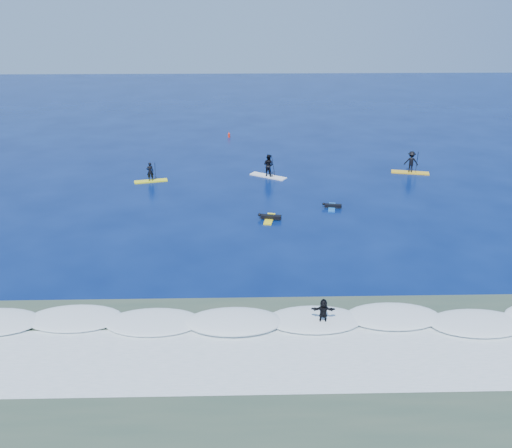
{
  "coord_description": "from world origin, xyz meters",
  "views": [
    {
      "loc": [
        -2.51,
        -34.38,
        15.45
      ],
      "look_at": [
        -1.62,
        1.44,
        0.6
      ],
      "focal_mm": 40.0,
      "sensor_mm": 36.0,
      "label": 1
    }
  ],
  "objects_px": {
    "prone_paddler_near": "(270,218)",
    "sup_paddler_center": "(268,167)",
    "sup_paddler_left": "(150,175)",
    "wave_surfer": "(323,313)",
    "prone_paddler_far": "(332,206)",
    "marker_buoy": "(229,135)",
    "sup_paddler_right": "(411,163)"
  },
  "relations": [
    {
      "from": "prone_paddler_near",
      "to": "sup_paddler_center",
      "type": "bearing_deg",
      "value": 9.03
    },
    {
      "from": "sup_paddler_left",
      "to": "prone_paddler_near",
      "type": "xyz_separation_m",
      "value": [
        9.86,
        -9.0,
        -0.46
      ]
    },
    {
      "from": "sup_paddler_center",
      "to": "sup_paddler_left",
      "type": "bearing_deg",
      "value": -140.52
    },
    {
      "from": "wave_surfer",
      "to": "prone_paddler_far",
      "type": "bearing_deg",
      "value": 83.66
    },
    {
      "from": "prone_paddler_near",
      "to": "prone_paddler_far",
      "type": "xyz_separation_m",
      "value": [
        4.84,
        2.21,
        -0.02
      ]
    },
    {
      "from": "prone_paddler_near",
      "to": "prone_paddler_far",
      "type": "bearing_deg",
      "value": -54.45
    },
    {
      "from": "prone_paddler_far",
      "to": "marker_buoy",
      "type": "bearing_deg",
      "value": 30.67
    },
    {
      "from": "sup_paddler_right",
      "to": "prone_paddler_far",
      "type": "xyz_separation_m",
      "value": [
        -8.38,
        -8.71,
        -0.78
      ]
    },
    {
      "from": "prone_paddler_near",
      "to": "wave_surfer",
      "type": "xyz_separation_m",
      "value": [
        1.94,
        -14.15,
        0.64
      ]
    },
    {
      "from": "sup_paddler_left",
      "to": "prone_paddler_far",
      "type": "bearing_deg",
      "value": -38.7
    },
    {
      "from": "prone_paddler_near",
      "to": "wave_surfer",
      "type": "height_order",
      "value": "wave_surfer"
    },
    {
      "from": "sup_paddler_left",
      "to": "prone_paddler_near",
      "type": "bearing_deg",
      "value": -56.3
    },
    {
      "from": "prone_paddler_near",
      "to": "prone_paddler_far",
      "type": "distance_m",
      "value": 5.33
    },
    {
      "from": "prone_paddler_near",
      "to": "prone_paddler_far",
      "type": "relative_size",
      "value": 1.15
    },
    {
      "from": "sup_paddler_center",
      "to": "prone_paddler_near",
      "type": "xyz_separation_m",
      "value": [
        -0.35,
        -10.11,
        -0.73
      ]
    },
    {
      "from": "sup_paddler_left",
      "to": "prone_paddler_far",
      "type": "xyz_separation_m",
      "value": [
        14.71,
        -6.79,
        -0.48
      ]
    },
    {
      "from": "sup_paddler_left",
      "to": "prone_paddler_far",
      "type": "distance_m",
      "value": 16.2
    },
    {
      "from": "sup_paddler_center",
      "to": "marker_buoy",
      "type": "distance_m",
      "value": 15.0
    },
    {
      "from": "wave_surfer",
      "to": "sup_paddler_right",
      "type": "bearing_deg",
      "value": 69.49
    },
    {
      "from": "prone_paddler_near",
      "to": "wave_surfer",
      "type": "bearing_deg",
      "value": -161.18
    },
    {
      "from": "sup_paddler_right",
      "to": "prone_paddler_near",
      "type": "bearing_deg",
      "value": -127.15
    },
    {
      "from": "sup_paddler_right",
      "to": "marker_buoy",
      "type": "relative_size",
      "value": 5.28
    },
    {
      "from": "sup_paddler_right",
      "to": "marker_buoy",
      "type": "distance_m",
      "value": 21.56
    },
    {
      "from": "wave_surfer",
      "to": "sup_paddler_center",
      "type": "bearing_deg",
      "value": 97.48
    },
    {
      "from": "sup_paddler_center",
      "to": "marker_buoy",
      "type": "xyz_separation_m",
      "value": [
        -3.76,
        14.51,
        -0.6
      ]
    },
    {
      "from": "sup_paddler_right",
      "to": "wave_surfer",
      "type": "height_order",
      "value": "sup_paddler_right"
    },
    {
      "from": "sup_paddler_center",
      "to": "prone_paddler_far",
      "type": "xyz_separation_m",
      "value": [
        4.49,
        -7.89,
        -0.75
      ]
    },
    {
      "from": "prone_paddler_near",
      "to": "marker_buoy",
      "type": "relative_size",
      "value": 3.41
    },
    {
      "from": "prone_paddler_near",
      "to": "sup_paddler_right",
      "type": "bearing_deg",
      "value": -39.45
    },
    {
      "from": "sup_paddler_left",
      "to": "sup_paddler_center",
      "type": "bearing_deg",
      "value": -7.73
    },
    {
      "from": "sup_paddler_center",
      "to": "prone_paddler_near",
      "type": "bearing_deg",
      "value": -58.71
    },
    {
      "from": "sup_paddler_right",
      "to": "prone_paddler_far",
      "type": "relative_size",
      "value": 1.78
    }
  ]
}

